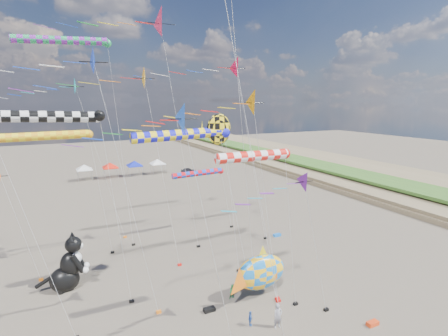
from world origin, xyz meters
name	(u,v)px	position (x,y,z in m)	size (l,w,h in m)	color
delta_kite_1	(74,89)	(-8.77, 26.02, 17.04)	(10.12, 1.96, 18.37)	#16B7C5
delta_kite_2	(168,23)	(-0.51, 19.70, 23.09)	(12.76, 3.27, 24.92)	#D52147
delta_kite_3	(233,70)	(5.71, 18.40, 18.89)	(13.00, 2.40, 20.40)	red
delta_kite_5	(180,124)	(-4.98, 4.04, 14.65)	(8.27, 1.87, 15.93)	blue
delta_kite_6	(128,80)	(-5.16, 16.43, 17.54)	(12.31, 2.16, 18.98)	orange
delta_kite_7	(245,107)	(0.73, 6.96, 15.48)	(9.26, 2.03, 16.83)	orange
delta_kite_9	(71,67)	(-9.82, 9.74, 17.87)	(11.05, 1.88, 19.21)	#153BC6
delta_kite_11	(286,188)	(2.39, 4.33, 10.21)	(8.87, 1.59, 11.44)	#5E1687
windsock_0	(186,135)	(-1.46, 12.83, 13.14)	(9.66, 0.91, 13.64)	#1515D6
windsock_1	(66,42)	(-9.30, 23.33, 21.30)	(9.95, 0.80, 21.80)	#1A914E
windsock_2	(54,118)	(-11.01, 12.10, 14.77)	(8.29, 0.79, 15.24)	black
windsock_3	(200,173)	(4.13, 23.51, 7.42)	(7.83, 0.70, 7.82)	red
windsock_4	(50,136)	(-11.43, 22.30, 12.62)	(9.37, 0.85, 13.09)	orange
windsock_5	(257,157)	(1.16, 6.01, 12.13)	(7.01, 0.75, 12.59)	red
angelfish_kite	(217,131)	(1.27, 12.73, 13.39)	(3.74, 3.02, 14.82)	yellow
cat_inflatable	(67,262)	(-11.01, 16.61, 2.49)	(3.68, 1.84, 4.97)	black
fish_inflatable	(260,272)	(3.03, 8.26, 2.19)	(5.95, 3.02, 4.44)	blue
person_adult	(278,316)	(2.04, 4.30, 0.92)	(0.67, 0.44, 1.84)	gray
child_green	(233,292)	(0.92, 9.03, 0.61)	(0.59, 0.46, 1.21)	#268C48
child_blue	(250,318)	(0.41, 5.37, 0.56)	(0.66, 0.28, 1.13)	#2E57AB
kite_bag_0	(277,235)	(11.81, 18.45, 0.15)	(0.90, 0.44, 0.30)	blue
kite_bag_1	(209,310)	(-1.53, 8.23, 0.15)	(0.90, 0.44, 0.30)	black
kite_bag_3	(373,323)	(8.33, 1.50, 0.15)	(0.90, 0.44, 0.30)	red
tent_row	(122,162)	(1.50, 60.00, 3.15)	(19.20, 4.20, 3.80)	silver
parked_car	(188,170)	(15.39, 58.00, 0.56)	(1.33, 3.31, 1.13)	#26262D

